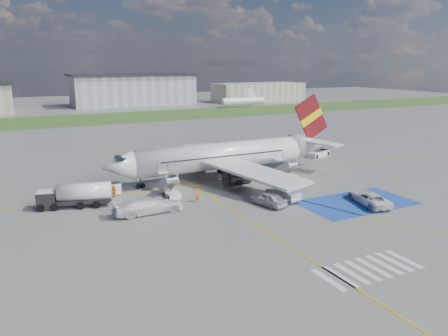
{
  "coord_description": "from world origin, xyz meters",
  "views": [
    {
      "loc": [
        -27.53,
        -42.51,
        16.76
      ],
      "look_at": [
        -2.93,
        6.64,
        3.5
      ],
      "focal_mm": 35.0,
      "sensor_mm": 36.0,
      "label": 1
    }
  ],
  "objects_px": {
    "van_white_a": "(369,196)",
    "car_silver_b": "(283,193)",
    "car_silver_a": "(268,199)",
    "belt_loader": "(319,154)",
    "airliner": "(228,155)",
    "gpu_cart": "(112,190)",
    "fuel_tanker": "(76,197)",
    "van_white_b": "(148,203)"
  },
  "relations": [
    {
      "from": "car_silver_a",
      "to": "car_silver_b",
      "type": "relative_size",
      "value": 0.99
    },
    {
      "from": "car_silver_a",
      "to": "van_white_a",
      "type": "height_order",
      "value": "van_white_a"
    },
    {
      "from": "van_white_b",
      "to": "belt_loader",
      "type": "bearing_deg",
      "value": -67.12
    },
    {
      "from": "fuel_tanker",
      "to": "car_silver_b",
      "type": "distance_m",
      "value": 25.24
    },
    {
      "from": "belt_loader",
      "to": "airliner",
      "type": "bearing_deg",
      "value": 173.31
    },
    {
      "from": "belt_loader",
      "to": "car_silver_b",
      "type": "distance_m",
      "value": 28.15
    },
    {
      "from": "airliner",
      "to": "gpu_cart",
      "type": "distance_m",
      "value": 17.96
    },
    {
      "from": "gpu_cart",
      "to": "car_silver_b",
      "type": "xyz_separation_m",
      "value": [
        18.79,
        -11.42,
        0.06
      ]
    },
    {
      "from": "belt_loader",
      "to": "car_silver_a",
      "type": "distance_m",
      "value": 31.06
    },
    {
      "from": "airliner",
      "to": "car_silver_b",
      "type": "height_order",
      "value": "airliner"
    },
    {
      "from": "belt_loader",
      "to": "car_silver_b",
      "type": "relative_size",
      "value": 1.21
    },
    {
      "from": "belt_loader",
      "to": "van_white_b",
      "type": "distance_m",
      "value": 40.86
    },
    {
      "from": "belt_loader",
      "to": "car_silver_b",
      "type": "height_order",
      "value": "belt_loader"
    },
    {
      "from": "van_white_a",
      "to": "fuel_tanker",
      "type": "bearing_deg",
      "value": -10.28
    },
    {
      "from": "fuel_tanker",
      "to": "belt_loader",
      "type": "bearing_deg",
      "value": 27.15
    },
    {
      "from": "gpu_cart",
      "to": "van_white_b",
      "type": "height_order",
      "value": "van_white_b"
    },
    {
      "from": "fuel_tanker",
      "to": "belt_loader",
      "type": "height_order",
      "value": "fuel_tanker"
    },
    {
      "from": "car_silver_a",
      "to": "fuel_tanker",
      "type": "bearing_deg",
      "value": -39.14
    },
    {
      "from": "fuel_tanker",
      "to": "car_silver_a",
      "type": "relative_size",
      "value": 1.74
    },
    {
      "from": "gpu_cart",
      "to": "car_silver_b",
      "type": "bearing_deg",
      "value": -39.02
    },
    {
      "from": "car_silver_b",
      "to": "gpu_cart",
      "type": "bearing_deg",
      "value": -40.0
    },
    {
      "from": "belt_loader",
      "to": "car_silver_b",
      "type": "xyz_separation_m",
      "value": [
        -20.77,
        -19.0,
        0.39
      ]
    },
    {
      "from": "car_silver_b",
      "to": "van_white_b",
      "type": "distance_m",
      "value": 16.84
    },
    {
      "from": "van_white_a",
      "to": "car_silver_b",
      "type": "bearing_deg",
      "value": -21.91
    },
    {
      "from": "airliner",
      "to": "car_silver_a",
      "type": "relative_size",
      "value": 7.37
    },
    {
      "from": "belt_loader",
      "to": "car_silver_a",
      "type": "height_order",
      "value": "belt_loader"
    },
    {
      "from": "van_white_b",
      "to": "car_silver_a",
      "type": "bearing_deg",
      "value": -105.81
    },
    {
      "from": "van_white_b",
      "to": "van_white_a",
      "type": "bearing_deg",
      "value": -110.08
    },
    {
      "from": "airliner",
      "to": "van_white_b",
      "type": "relative_size",
      "value": 6.0
    },
    {
      "from": "van_white_a",
      "to": "van_white_b",
      "type": "height_order",
      "value": "van_white_b"
    },
    {
      "from": "gpu_cart",
      "to": "fuel_tanker",
      "type": "bearing_deg",
      "value": -158.12
    },
    {
      "from": "airliner",
      "to": "fuel_tanker",
      "type": "height_order",
      "value": "airliner"
    },
    {
      "from": "airliner",
      "to": "car_silver_b",
      "type": "relative_size",
      "value": 7.32
    },
    {
      "from": "fuel_tanker",
      "to": "car_silver_b",
      "type": "height_order",
      "value": "fuel_tanker"
    },
    {
      "from": "airliner",
      "to": "car_silver_b",
      "type": "bearing_deg",
      "value": -85.17
    },
    {
      "from": "airliner",
      "to": "fuel_tanker",
      "type": "relative_size",
      "value": 4.24
    },
    {
      "from": "van_white_a",
      "to": "airliner",
      "type": "bearing_deg",
      "value": -49.11
    },
    {
      "from": "car_silver_a",
      "to": "van_white_a",
      "type": "relative_size",
      "value": 0.91
    },
    {
      "from": "belt_loader",
      "to": "van_white_a",
      "type": "xyz_separation_m",
      "value": [
        -12.39,
        -25.16,
        0.59
      ]
    },
    {
      "from": "belt_loader",
      "to": "car_silver_a",
      "type": "bearing_deg",
      "value": -162.06
    },
    {
      "from": "car_silver_b",
      "to": "van_white_a",
      "type": "height_order",
      "value": "van_white_a"
    },
    {
      "from": "airliner",
      "to": "car_silver_b",
      "type": "xyz_separation_m",
      "value": [
        1.09,
        -12.86,
        -2.56
      ]
    }
  ]
}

